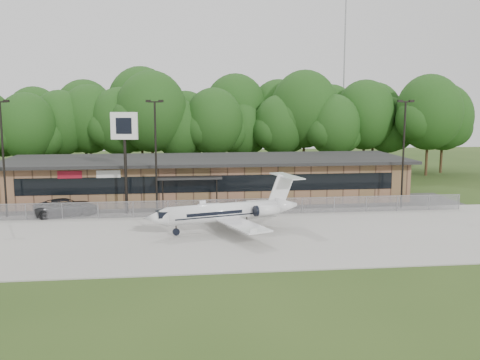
{
  "coord_description": "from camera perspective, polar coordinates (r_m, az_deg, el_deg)",
  "views": [
    {
      "loc": [
        -3.1,
        -31.31,
        10.17
      ],
      "look_at": [
        2.01,
        12.0,
        3.67
      ],
      "focal_mm": 40.0,
      "sensor_mm": 36.0,
      "label": 1
    }
  ],
  "objects": [
    {
      "name": "suv",
      "position": [
        49.95,
        -18.04,
        -2.78
      ],
      "size": [
        6.1,
        4.15,
        1.55
      ],
      "primitive_type": "imported",
      "rotation": [
        0.0,
        0.0,
        1.88
      ],
      "color": "#2B2B2D",
      "rests_on": "ground"
    },
    {
      "name": "ground",
      "position": [
        33.06,
        -1.03,
        -9.43
      ],
      "size": [
        160.0,
        160.0,
        0.0
      ],
      "primitive_type": "plane",
      "color": "#293F16",
      "rests_on": "ground"
    },
    {
      "name": "apron",
      "position": [
        40.71,
        -2.16,
        -5.93
      ],
      "size": [
        64.0,
        18.0,
        0.08
      ],
      "primitive_type": "cube",
      "color": "#9E9B93",
      "rests_on": "ground"
    },
    {
      "name": "treeline",
      "position": [
        73.42,
        -4.33,
        6.37
      ],
      "size": [
        72.0,
        12.0,
        15.0
      ],
      "primitive_type": null,
      "color": "#153912",
      "rests_on": "ground"
    },
    {
      "name": "radio_mast",
      "position": [
        83.22,
        11.0,
        9.93
      ],
      "size": [
        0.2,
        0.2,
        25.0
      ],
      "primitive_type": "cylinder",
      "color": "gray",
      "rests_on": "ground"
    },
    {
      "name": "light_pole_right",
      "position": [
        52.42,
        17.07,
        3.52
      ],
      "size": [
        1.55,
        0.3,
        10.23
      ],
      "color": "black",
      "rests_on": "ground"
    },
    {
      "name": "light_pole_left",
      "position": [
        50.25,
        -23.98,
        2.96
      ],
      "size": [
        1.55,
        0.3,
        10.23
      ],
      "color": "black",
      "rests_on": "ground"
    },
    {
      "name": "fence",
      "position": [
        47.35,
        -2.84,
        -2.97
      ],
      "size": [
        46.0,
        0.04,
        1.52
      ],
      "color": "gray",
      "rests_on": "ground"
    },
    {
      "name": "light_pole_mid",
      "position": [
        48.03,
        -8.98,
        3.37
      ],
      "size": [
        1.55,
        0.3,
        10.23
      ],
      "color": "black",
      "rests_on": "ground"
    },
    {
      "name": "business_jet",
      "position": [
        41.63,
        -1.26,
        -3.49
      ],
      "size": [
        12.64,
        11.35,
        4.29
      ],
      "rotation": [
        0.0,
        0.0,
        0.27
      ],
      "color": "silver",
      "rests_on": "ground"
    },
    {
      "name": "terminal",
      "position": [
        55.91,
        -3.48,
        0.25
      ],
      "size": [
        41.0,
        11.65,
        4.3
      ],
      "color": "#865C43",
      "rests_on": "ground"
    },
    {
      "name": "parking_lot",
      "position": [
        51.9,
        -3.18,
        -2.8
      ],
      "size": [
        50.0,
        9.0,
        0.06
      ],
      "primitive_type": "cube",
      "color": "#383835",
      "rests_on": "ground"
    },
    {
      "name": "pole_sign",
      "position": [
        48.43,
        -12.22,
        4.54
      ],
      "size": [
        2.41,
        0.7,
        9.16
      ],
      "rotation": [
        0.0,
        0.0,
        -0.18
      ],
      "color": "black",
      "rests_on": "ground"
    }
  ]
}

